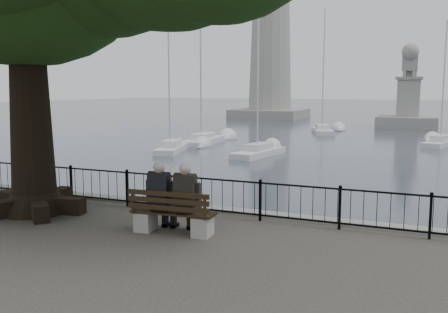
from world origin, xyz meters
The scene contains 12 objects.
harbor centered at (0.00, 3.00, -0.50)m, with size 260.00×260.00×1.20m.
railing centered at (0.00, 2.50, 0.56)m, with size 22.06×0.06×1.00m.
bench centered at (-0.48, 0.60, 0.37)m, with size 2.04×0.75×1.06m.
person_left centered at (-0.80, 0.69, 0.77)m, with size 0.51×0.85×1.68m.
person_right centered at (-0.15, 0.74, 0.77)m, with size 0.51×0.85×1.68m.
lighthouse centered at (-18.00, 62.00, 11.82)m, with size 9.94×9.94×30.45m.
lion_monument centered at (2.00, 49.93, 1.35)m, with size 6.36×6.36×9.29m.
sailboat_a centered at (-11.83, 20.95, -0.72)m, with size 2.70×5.20×8.82m.
sailboat_b centered at (-5.55, 21.26, -0.64)m, with size 2.20×5.39×12.03m.
sailboat_e centered at (-11.95, 26.20, -0.62)m, with size 2.23×6.23×14.03m.
sailboat_g centered at (5.33, 32.29, -0.70)m, with size 2.72×5.28×9.57m.
sailboat_h centered at (-5.30, 39.61, -0.66)m, with size 3.35×6.00×12.21m.
Camera 1 is at (5.02, -9.24, 3.34)m, focal length 40.00 mm.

